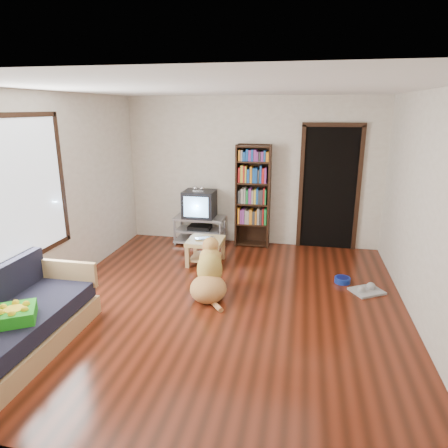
% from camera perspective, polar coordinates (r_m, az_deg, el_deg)
% --- Properties ---
extents(ground, '(5.00, 5.00, 0.00)m').
position_cam_1_polar(ground, '(5.17, -0.01, -11.32)').
color(ground, '#5E2010').
rests_on(ground, ground).
extents(ceiling, '(5.00, 5.00, 0.00)m').
position_cam_1_polar(ceiling, '(4.59, -0.01, 18.83)').
color(ceiling, white).
rests_on(ceiling, ground).
extents(wall_back, '(4.50, 0.00, 4.50)m').
position_cam_1_polar(wall_back, '(7.14, 3.98, 7.39)').
color(wall_back, silver).
rests_on(wall_back, ground).
extents(wall_front, '(4.50, 0.00, 4.50)m').
position_cam_1_polar(wall_front, '(2.45, -11.81, -10.64)').
color(wall_front, silver).
rests_on(wall_front, ground).
extents(wall_left, '(0.00, 5.00, 5.00)m').
position_cam_1_polar(wall_left, '(5.60, -23.26, 3.66)').
color(wall_left, silver).
rests_on(wall_left, ground).
extents(wall_right, '(0.00, 5.00, 5.00)m').
position_cam_1_polar(wall_right, '(4.82, 27.25, 1.30)').
color(wall_right, silver).
rests_on(wall_right, ground).
extents(green_cushion, '(0.51, 0.51, 0.12)m').
position_cam_1_polar(green_cushion, '(4.42, -27.71, -11.38)').
color(green_cushion, green).
rests_on(green_cushion, sofa).
extents(laptop, '(0.35, 0.29, 0.02)m').
position_cam_1_polar(laptop, '(6.27, -2.73, -2.19)').
color(laptop, '#B6B6BA').
rests_on(laptop, coffee_table).
extents(dog_bowl, '(0.22, 0.22, 0.08)m').
position_cam_1_polar(dog_bowl, '(5.97, 16.55, -7.68)').
color(dog_bowl, navy).
rests_on(dog_bowl, ground).
extents(grey_rag, '(0.51, 0.48, 0.03)m').
position_cam_1_polar(grey_rag, '(5.79, 19.72, -9.01)').
color(grey_rag, '#9C9C9C').
rests_on(grey_rag, ground).
extents(window, '(0.03, 1.46, 1.70)m').
position_cam_1_polar(window, '(5.16, -26.44, 4.57)').
color(window, white).
rests_on(window, wall_left).
extents(doorway, '(1.03, 0.05, 2.19)m').
position_cam_1_polar(doorway, '(7.10, 14.84, 5.37)').
color(doorway, black).
rests_on(doorway, wall_back).
extents(tv_stand, '(0.90, 0.45, 0.50)m').
position_cam_1_polar(tv_stand, '(7.30, -3.46, -0.71)').
color(tv_stand, '#99999E').
rests_on(tv_stand, ground).
extents(crt_tv, '(0.55, 0.52, 0.58)m').
position_cam_1_polar(crt_tv, '(7.19, -3.48, 2.95)').
color(crt_tv, black).
rests_on(crt_tv, tv_stand).
extents(bookshelf, '(0.60, 0.30, 1.80)m').
position_cam_1_polar(bookshelf, '(7.03, 4.17, 4.77)').
color(bookshelf, black).
rests_on(bookshelf, ground).
extents(sofa, '(0.80, 1.80, 0.80)m').
position_cam_1_polar(sofa, '(4.69, -27.50, -12.82)').
color(sofa, tan).
rests_on(sofa, ground).
extents(coffee_table, '(0.55, 0.55, 0.40)m').
position_cam_1_polar(coffee_table, '(6.34, -2.65, -3.23)').
color(coffee_table, tan).
rests_on(coffee_table, ground).
extents(dog, '(0.54, 0.90, 0.76)m').
position_cam_1_polar(dog, '(5.29, -2.11, -7.32)').
color(dog, tan).
rests_on(dog, ground).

